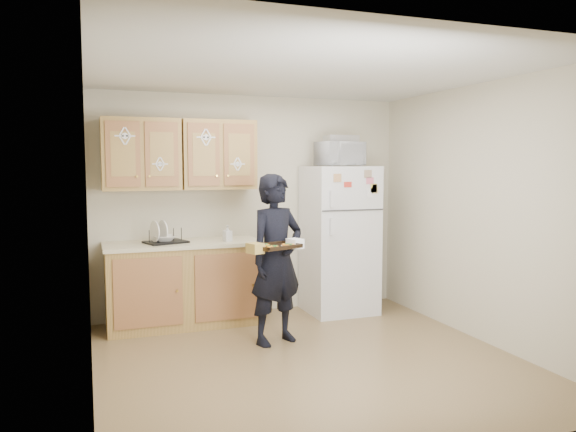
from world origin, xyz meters
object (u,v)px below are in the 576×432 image
Objects in this scene: refrigerator at (339,240)px; microwave at (340,154)px; dish_rack at (166,235)px; person at (276,259)px; baking_tray at (276,247)px.

microwave is (-0.02, -0.05, 0.99)m from refrigerator.
dish_rack is (-1.98, 0.03, 0.13)m from refrigerator.
person is 3.27× the size of microwave.
dish_rack is at bearing 105.41° from baking_tray.
refrigerator is 3.41× the size of microwave.
refrigerator is 1.62m from baking_tray.
person reaches higher than dish_rack.
microwave is at bearing 23.72° from baking_tray.
refrigerator is at bearing 53.50° from microwave.
dish_rack is at bearing 166.99° from microwave.
dish_rack is (-0.83, 1.17, 0.00)m from baking_tray.
microwave reaches higher than dish_rack.
person is at bearing 50.18° from baking_tray.
person is at bearing -43.59° from dish_rack.
refrigerator reaches higher than dish_rack.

